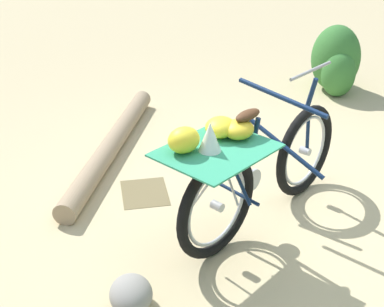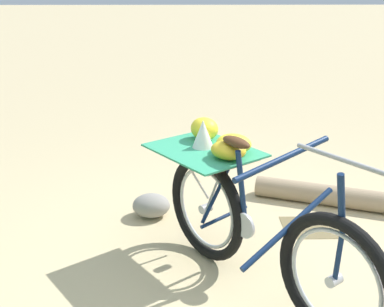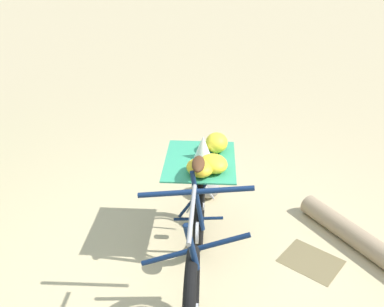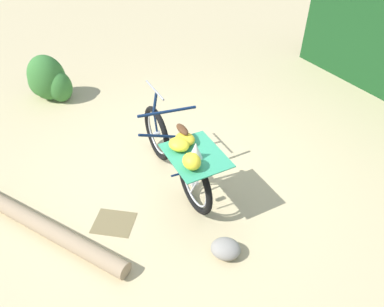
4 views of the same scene
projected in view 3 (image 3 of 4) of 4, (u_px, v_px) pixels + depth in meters
name	position (u px, v px, depth m)	size (l,w,h in m)	color
ground_plane	(193.00, 289.00, 3.01)	(60.00, 60.00, 0.00)	#C6B284
bicycle	(199.00, 224.00, 2.91)	(1.31, 1.61, 1.03)	black
path_stone	(206.00, 187.00, 4.09)	(0.30, 0.25, 0.19)	gray
leaf_litter_patch	(311.00, 261.00, 3.27)	(0.44, 0.36, 0.01)	olive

